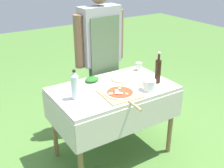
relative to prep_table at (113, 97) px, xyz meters
The scene contains 10 objects.
ground_plane 0.68m from the prep_table, ahead, with size 12.00×12.00×0.00m, color #517F38.
prep_table is the anchor object (origin of this frame).
person_cook 0.65m from the prep_table, 72.07° to the left, with size 0.63×0.23×1.68m.
pizza_on_peel 0.22m from the prep_table, 101.09° to the right, with size 0.35×0.52×0.05m.
oil_bottle 0.52m from the prep_table, 17.91° to the right, with size 0.06×0.06×0.32m.
water_bottle 0.47m from the prep_table, behind, with size 0.07×0.07×0.27m.
herb_container 0.29m from the prep_table, 114.38° to the left, with size 0.21×0.18×0.05m.
mixing_tub 0.38m from the prep_table, 40.73° to the right, with size 0.13×0.13×0.10m, color silver.
plate_stack 0.25m from the prep_table, 30.74° to the left, with size 0.24×0.24×0.02m.
sauce_jar 0.56m from the prep_table, 25.50° to the left, with size 0.07×0.07×0.09m.
Camera 1 is at (-1.33, -2.07, 1.94)m, focal length 45.00 mm.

